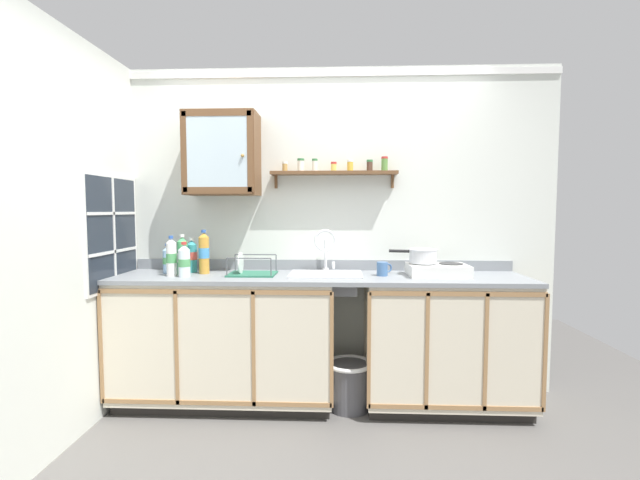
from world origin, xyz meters
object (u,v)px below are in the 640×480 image
dish_rack (251,272)px  saucepan (423,256)px  bottle_detergent_teal_4 (192,256)px  wall_cabinet (222,154)px  trash_bin (349,384)px  bottle_juice_amber_0 (204,253)px  bottle_soda_green_5 (182,256)px  bottle_water_clear_1 (184,261)px  bottle_water_blue_3 (168,260)px  sink (326,277)px  hot_plate_stove (438,270)px  bottle_opaque_white_2 (171,257)px  mug (383,269)px

dish_rack → saucepan: bearing=1.8°
bottle_detergent_teal_4 → wall_cabinet: 0.80m
trash_bin → wall_cabinet: bearing=168.5°
bottle_juice_amber_0 → bottle_soda_green_5: 0.15m
bottle_water_clear_1 → bottle_water_blue_3: 0.25m
sink → saucepan: 0.72m
hot_plate_stove → bottle_opaque_white_2: bearing=-177.0°
hot_plate_stove → mug: size_ratio=3.63×
sink → trash_bin: sink is taller
sink → bottle_juice_amber_0: bearing=179.4°
saucepan → mug: size_ratio=2.96×
wall_cabinet → bottle_water_blue_3: bearing=-168.6°
wall_cabinet → saucepan: bearing=-3.8°
sink → bottle_opaque_white_2: sink is taller
saucepan → bottle_juice_amber_0: bearing=179.9°
bottle_water_clear_1 → mug: 1.40m
bottle_detergent_teal_4 → wall_cabinet: (0.24, 0.03, 0.76)m
bottle_opaque_white_2 → bottle_detergent_teal_4: bearing=67.9°
bottle_water_clear_1 → trash_bin: size_ratio=0.72×
bottle_juice_amber_0 → bottle_opaque_white_2: bearing=-146.7°
bottle_water_clear_1 → bottle_soda_green_5: 0.14m
bottle_water_clear_1 → saucepan: bearing=5.3°
bottle_soda_green_5 → hot_plate_stove: bearing=0.3°
bottle_detergent_teal_4 → trash_bin: 1.50m
bottle_detergent_teal_4 → mug: size_ratio=2.28×
bottle_opaque_white_2 → saucepan: bearing=4.0°
bottle_water_blue_3 → trash_bin: (1.35, -0.11, -0.88)m
bottle_soda_green_5 → dish_rack: (0.50, -0.01, -0.11)m
saucepan → dish_rack: bearing=-178.2°
trash_bin → sink: bearing=152.1°
hot_plate_stove → bottle_juice_amber_0: (-1.70, 0.03, 0.11)m
bottle_water_clear_1 → hot_plate_stove: bearing=4.2°
bottle_opaque_white_2 → bottle_water_blue_3: size_ratio=1.29×
bottle_soda_green_5 → wall_cabinet: (0.27, 0.13, 0.75)m
hot_plate_stove → wall_cabinet: wall_cabinet is taller
bottle_opaque_white_2 → wall_cabinet: 0.84m
dish_rack → trash_bin: size_ratio=0.99×
mug → trash_bin: (-0.24, -0.05, -0.82)m
bottle_detergent_teal_4 → mug: 1.43m
bottle_opaque_white_2 → trash_bin: size_ratio=0.84×
bottle_detergent_teal_4 → mug: bearing=-4.7°
mug → trash_bin: mug is taller
bottle_water_clear_1 → bottle_soda_green_5: size_ratio=0.85×
bottle_water_clear_1 → wall_cabinet: 0.84m
bottle_juice_amber_0 → bottle_opaque_white_2: size_ratio=1.12×
sink → trash_bin: size_ratio=1.52×
dish_rack → trash_bin: 1.07m
bottle_juice_amber_0 → wall_cabinet: (0.12, 0.09, 0.73)m
bottle_detergent_teal_4 → dish_rack: bearing=-13.4°
saucepan → mug: saucepan is taller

